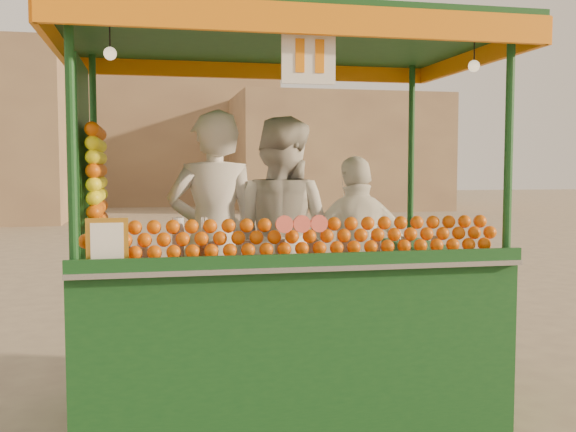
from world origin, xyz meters
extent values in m
plane|color=#716150|center=(0.00, 0.00, 0.00)|extent=(90.00, 90.00, 0.00)
cube|color=#9B7E58|center=(7.00, 24.00, 2.50)|extent=(9.00, 6.00, 5.00)
cube|color=#9B7E58|center=(-2.00, 30.00, 3.50)|extent=(14.00, 7.00, 7.00)
cube|color=#103E18|center=(-0.33, -0.05, 0.17)|extent=(2.88, 1.77, 0.33)
cylinder|color=black|center=(-1.33, -0.05, 0.20)|extent=(0.40, 0.11, 0.40)
cylinder|color=black|center=(0.67, -0.05, 0.20)|extent=(0.40, 0.11, 0.40)
cube|color=#103E18|center=(-0.33, -0.77, 0.78)|extent=(2.88, 0.33, 0.89)
cube|color=#103E18|center=(-1.61, 0.06, 0.78)|extent=(0.33, 1.44, 0.89)
cube|color=#103E18|center=(0.94, 0.06, 0.78)|extent=(0.33, 1.44, 0.89)
cube|color=#B2B2B7|center=(-0.33, -0.73, 1.24)|extent=(2.88, 0.51, 0.03)
cylinder|color=#103E18|center=(-1.72, -0.88, 2.00)|extent=(0.06, 0.06, 1.55)
cylinder|color=#103E18|center=(1.05, -0.88, 2.00)|extent=(0.06, 0.06, 1.55)
cylinder|color=#103E18|center=(-1.72, 0.78, 2.00)|extent=(0.06, 0.06, 1.55)
cylinder|color=#103E18|center=(1.05, 0.78, 2.00)|extent=(0.06, 0.06, 1.55)
cube|color=#103E18|center=(-0.33, -0.05, 2.82)|extent=(3.11, 2.00, 0.09)
cube|color=orange|center=(-0.33, -1.04, 2.73)|extent=(3.11, 0.04, 0.18)
cube|color=orange|center=(-0.33, 0.95, 2.73)|extent=(3.11, 0.04, 0.18)
cube|color=orange|center=(-1.88, -0.05, 2.73)|extent=(0.04, 2.00, 0.18)
cube|color=orange|center=(1.22, -0.05, 2.73)|extent=(0.04, 2.00, 0.18)
cylinder|color=#F55C4A|center=(-0.35, -0.88, 1.51)|extent=(0.11, 0.03, 0.11)
cube|color=orange|center=(-1.53, -0.88, 1.41)|extent=(0.24, 0.02, 0.31)
cube|color=white|center=(-0.33, -0.96, 2.53)|extent=(0.33, 0.02, 0.33)
sphere|color=#FFE5B2|center=(-1.50, -0.80, 2.53)|extent=(0.08, 0.08, 0.08)
sphere|color=#FFE5B2|center=(0.83, -0.80, 2.53)|extent=(0.08, 0.08, 0.08)
imported|color=beige|center=(-0.80, 0.18, 1.31)|extent=(0.73, 0.49, 1.96)
imported|color=beige|center=(-0.27, 0.27, 1.29)|extent=(1.18, 1.14, 1.92)
imported|color=white|center=(0.35, 0.14, 1.14)|extent=(0.98, 0.49, 1.62)
camera|label=1|loc=(-1.29, -4.89, 1.86)|focal=41.34mm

